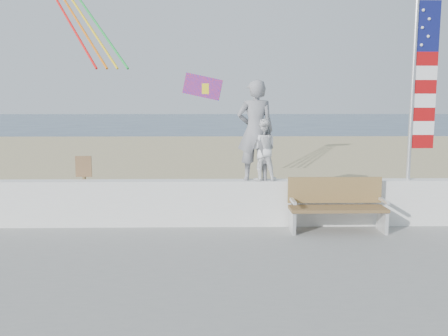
{
  "coord_description": "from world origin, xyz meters",
  "views": [
    {
      "loc": [
        0.03,
        -7.18,
        2.58
      ],
      "look_at": [
        0.2,
        1.8,
        1.35
      ],
      "focal_mm": 38.0,
      "sensor_mm": 36.0,
      "label": 1
    }
  ],
  "objects": [
    {
      "name": "adult",
      "position": [
        0.81,
        2.0,
        2.05
      ],
      "size": [
        0.72,
        0.48,
        1.95
      ],
      "primitive_type": "imported",
      "rotation": [
        0.0,
        0.0,
        3.16
      ],
      "color": "gray",
      "rests_on": "seawall"
    },
    {
      "name": "sign",
      "position": [
        -2.6,
        2.24,
        0.94
      ],
      "size": [
        0.32,
        0.07,
        1.46
      ],
      "color": "brown",
      "rests_on": "sand"
    },
    {
      "name": "seawall",
      "position": [
        0.0,
        2.0,
        0.63
      ],
      "size": [
        30.0,
        0.35,
        0.9
      ],
      "primitive_type": "cube",
      "color": "white",
      "rests_on": "boardwalk"
    },
    {
      "name": "child",
      "position": [
        0.95,
        2.0,
        1.68
      ],
      "size": [
        0.59,
        0.46,
        1.21
      ],
      "primitive_type": "imported",
      "rotation": [
        0.0,
        0.0,
        3.14
      ],
      "color": "white",
      "rests_on": "seawall"
    },
    {
      "name": "flag",
      "position": [
        3.97,
        2.0,
        2.99
      ],
      "size": [
        0.5,
        0.08,
        3.5
      ],
      "color": "silver",
      "rests_on": "seawall"
    },
    {
      "name": "ground",
      "position": [
        0.0,
        0.0,
        0.0
      ],
      "size": [
        220.0,
        220.0,
        0.0
      ],
      "primitive_type": "plane",
      "color": "#2E455D",
      "rests_on": "ground"
    },
    {
      "name": "bench",
      "position": [
        2.32,
        1.55,
        0.69
      ],
      "size": [
        1.8,
        0.57,
        1.0
      ],
      "color": "brown",
      "rests_on": "boardwalk"
    },
    {
      "name": "parafoil_kite",
      "position": [
        -0.23,
        4.02,
        2.95
      ],
      "size": [
        0.95,
        0.27,
        0.65
      ],
      "color": "red",
      "rests_on": "ground"
    },
    {
      "name": "sand",
      "position": [
        0.0,
        9.0,
        0.04
      ],
      "size": [
        90.0,
        40.0,
        0.08
      ],
      "primitive_type": "cube",
      "color": "tan",
      "rests_on": "ground"
    }
  ]
}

